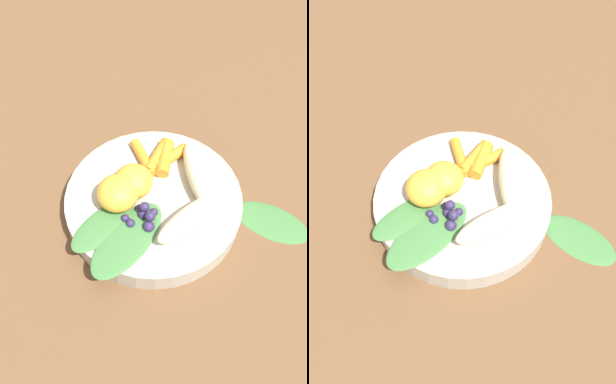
{
  "view_description": "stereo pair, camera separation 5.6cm",
  "coord_description": "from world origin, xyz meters",
  "views": [
    {
      "loc": [
        -0.12,
        0.3,
        0.5
      ],
      "look_at": [
        0.0,
        0.0,
        0.04
      ],
      "focal_mm": 39.78,
      "sensor_mm": 36.0,
      "label": 1
    },
    {
      "loc": [
        -0.17,
        0.28,
        0.5
      ],
      "look_at": [
        0.0,
        0.0,
        0.04
      ],
      "focal_mm": 39.78,
      "sensor_mm": 36.0,
      "label": 2
    }
  ],
  "objects": [
    {
      "name": "kale_leaf_stray",
      "position": [
        -0.16,
        -0.04,
        0.0
      ],
      "size": [
        0.11,
        0.07,
        0.01
      ],
      "primitive_type": "ellipsoid",
      "rotation": [
        0.0,
        0.0,
        3.02
      ],
      "color": "#3D7038",
      "rests_on": "ground_plane"
    },
    {
      "name": "carrot_mid_right",
      "position": [
        0.02,
        -0.06,
        0.04
      ],
      "size": [
        0.02,
        0.06,
        0.02
      ],
      "primitive_type": "cylinder",
      "rotation": [
        0.0,
        1.57,
        4.65
      ],
      "color": "orange",
      "rests_on": "bowl"
    },
    {
      "name": "carrot_front",
      "position": [
        -0.0,
        -0.07,
        0.04
      ],
      "size": [
        0.04,
        0.06,
        0.02
      ],
      "primitive_type": "cylinder",
      "rotation": [
        0.0,
        1.57,
        4.21
      ],
      "color": "orange",
      "rests_on": "bowl"
    },
    {
      "name": "kale_leaf_right",
      "position": [
        0.01,
        0.07,
        0.03
      ],
      "size": [
        0.08,
        0.14,
        0.01
      ],
      "primitive_type": "ellipsoid",
      "rotation": [
        0.0,
        0.0,
        7.62
      ],
      "color": "#3D7038",
      "rests_on": "bowl"
    },
    {
      "name": "blueberry_pile",
      "position": [
        -0.0,
        0.04,
        0.04
      ],
      "size": [
        0.05,
        0.04,
        0.02
      ],
      "color": "#2D234C",
      "rests_on": "bowl"
    },
    {
      "name": "orange_segment_near",
      "position": [
        0.04,
        0.03,
        0.05
      ],
      "size": [
        0.05,
        0.05,
        0.04
      ],
      "primitive_type": "ellipsoid",
      "color": "#F4A833",
      "rests_on": "bowl"
    },
    {
      "name": "ground_plane",
      "position": [
        0.0,
        0.0,
        0.0
      ],
      "size": [
        2.4,
        2.4,
        0.0
      ],
      "primitive_type": "plane",
      "color": "brown"
    },
    {
      "name": "banana_peeled_left",
      "position": [
        -0.05,
        -0.04,
        0.05
      ],
      "size": [
        0.09,
        0.12,
        0.03
      ],
      "primitive_type": "ellipsoid",
      "rotation": [
        0.0,
        0.0,
        5.29
      ],
      "color": "beige",
      "rests_on": "bowl"
    },
    {
      "name": "banana_peeled_right",
      "position": [
        -0.06,
        0.02,
        0.05
      ],
      "size": [
        0.09,
        0.12,
        0.03
      ],
      "primitive_type": "ellipsoid",
      "rotation": [
        0.0,
        0.0,
        4.19
      ],
      "color": "beige",
      "rests_on": "bowl"
    },
    {
      "name": "carrot_rear",
      "position": [
        0.04,
        -0.05,
        0.04
      ],
      "size": [
        0.06,
        0.06,
        0.01
      ],
      "primitive_type": "cylinder",
      "rotation": [
        0.0,
        1.57,
        5.49
      ],
      "color": "orange",
      "rests_on": "bowl"
    },
    {
      "name": "orange_segment_far",
      "position": [
        0.03,
        -0.0,
        0.05
      ],
      "size": [
        0.05,
        0.05,
        0.04
      ],
      "primitive_type": "ellipsoid",
      "color": "#F4A833",
      "rests_on": "bowl"
    },
    {
      "name": "bowl",
      "position": [
        0.0,
        0.0,
        0.02
      ],
      "size": [
        0.24,
        0.24,
        0.03
      ],
      "primitive_type": "cylinder",
      "color": "#B2AD9E",
      "rests_on": "ground_plane"
    },
    {
      "name": "carrot_mid_left",
      "position": [
        0.01,
        -0.06,
        0.04
      ],
      "size": [
        0.03,
        0.06,
        0.02
      ],
      "primitive_type": "cylinder",
      "rotation": [
        0.0,
        1.57,
        4.93
      ],
      "color": "orange",
      "rests_on": "bowl"
    },
    {
      "name": "kale_leaf_left",
      "position": [
        0.04,
        0.07,
        0.03
      ],
      "size": [
        0.08,
        0.11,
        0.01
      ],
      "primitive_type": "ellipsoid",
      "rotation": [
        0.0,
        0.0,
        7.48
      ],
      "color": "#3D7038",
      "rests_on": "bowl"
    }
  ]
}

